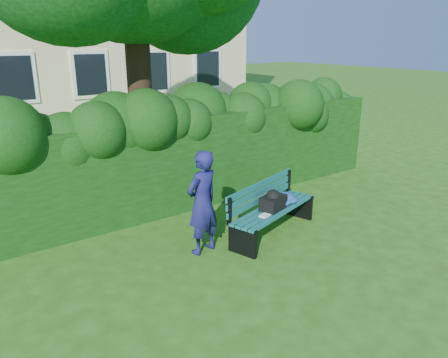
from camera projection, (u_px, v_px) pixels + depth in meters
ground at (246, 243)px, 7.12m from camera, size 80.00×80.00×0.00m
hedge at (176, 161)px, 8.54m from camera, size 10.00×1.00×1.80m
park_bench at (274, 205)px, 7.39m from camera, size 2.02×1.09×0.89m
man_reading at (202, 203)px, 6.62m from camera, size 0.67×0.52×1.63m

